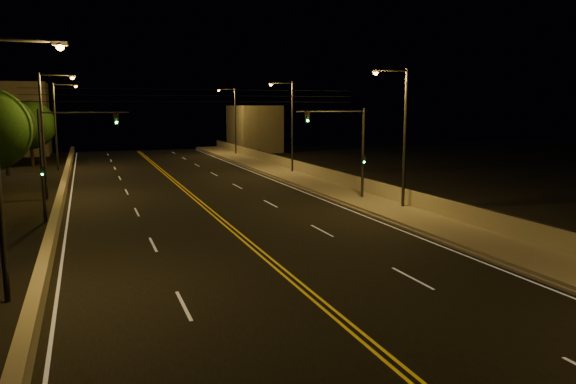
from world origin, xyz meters
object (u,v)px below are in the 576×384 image
object	(u,v)px
streetlight_5	(47,127)
traffic_signal_right	(351,144)
streetlight_2	(290,121)
traffic_signal_left	(59,151)
streetlight_3	(233,117)
streetlight_4	(5,151)
streetlight_6	(58,120)
tree_3	(30,125)
streetlight_1	(401,130)
tree_2	(5,126)

from	to	relation	value
streetlight_5	traffic_signal_right	size ratio (longest dim) A/B	1.38
streetlight_2	traffic_signal_left	size ratio (longest dim) A/B	1.38
streetlight_3	streetlight_4	size ratio (longest dim) A/B	1.00
streetlight_4	streetlight_3	bearing A→B (deg)	67.96
streetlight_3	streetlight_5	distance (m)	36.95
streetlight_4	traffic_signal_right	xyz separation A→B (m)	(19.96, 14.32, -1.13)
streetlight_6	tree_3	size ratio (longest dim) A/B	1.24
streetlight_6	streetlight_3	bearing A→B (deg)	26.21
streetlight_3	traffic_signal_left	xyz separation A→B (m)	(-20.36, -38.64, -1.13)
streetlight_3	traffic_signal_right	xyz separation A→B (m)	(-1.47, -38.64, -1.13)
streetlight_2	streetlight_3	bearing A→B (deg)	90.00
traffic_signal_right	streetlight_2	bearing A→B (deg)	84.89
traffic_signal_left	traffic_signal_right	bearing A→B (deg)	0.00
streetlight_1	traffic_signal_right	bearing A→B (deg)	109.55
streetlight_1	streetlight_2	size ratio (longest dim) A/B	1.00
streetlight_5	tree_2	size ratio (longest dim) A/B	1.18
streetlight_4	traffic_signal_left	bearing A→B (deg)	85.71
traffic_signal_right	streetlight_3	bearing A→B (deg)	87.81
streetlight_1	streetlight_2	bearing A→B (deg)	90.00
tree_3	tree_2	bearing A→B (deg)	-100.18
streetlight_4	tree_3	size ratio (longest dim) A/B	1.24
streetlight_2	streetlight_4	world-z (taller)	same
streetlight_4	streetlight_2	bearing A→B (deg)	55.18
streetlight_1	streetlight_3	size ratio (longest dim) A/B	1.00
streetlight_2	tree_3	distance (m)	29.99
streetlight_6	traffic_signal_right	distance (m)	34.48
streetlight_5	tree_2	world-z (taller)	streetlight_5
streetlight_2	traffic_signal_left	world-z (taller)	streetlight_2
tree_2	streetlight_4	bearing A→B (deg)	-83.21
streetlight_2	tree_3	bearing A→B (deg)	145.07
streetlight_2	traffic_signal_left	distance (m)	26.23
streetlight_3	streetlight_6	world-z (taller)	same
streetlight_3	traffic_signal_right	bearing A→B (deg)	-92.19
streetlight_6	traffic_signal_left	world-z (taller)	streetlight_6
streetlight_4	tree_2	world-z (taller)	streetlight_4
streetlight_2	streetlight_4	bearing A→B (deg)	-124.82
traffic_signal_right	tree_3	bearing A→B (deg)	124.46
streetlight_2	streetlight_6	size ratio (longest dim) A/B	1.00
streetlight_5	traffic_signal_right	world-z (taller)	streetlight_5
traffic_signal_right	traffic_signal_left	size ratio (longest dim) A/B	1.00
streetlight_2	streetlight_6	distance (m)	24.37
streetlight_4	streetlight_6	xyz separation A→B (m)	(0.00, 42.41, 0.00)
streetlight_3	streetlight_4	world-z (taller)	same
streetlight_2	streetlight_3	world-z (taller)	same
streetlight_3	tree_3	bearing A→B (deg)	-168.56
streetlight_4	traffic_signal_left	xyz separation A→B (m)	(1.07, 14.32, -1.13)
streetlight_2	streetlight_4	xyz separation A→B (m)	(-21.44, -30.82, 0.00)
streetlight_2	streetlight_3	xyz separation A→B (m)	(0.00, 22.14, 0.00)
traffic_signal_right	traffic_signal_left	distance (m)	18.89
streetlight_3	traffic_signal_right	distance (m)	38.69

